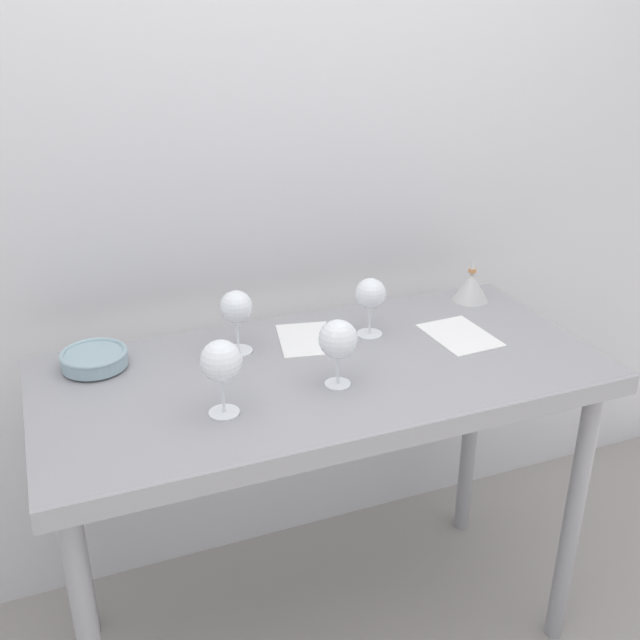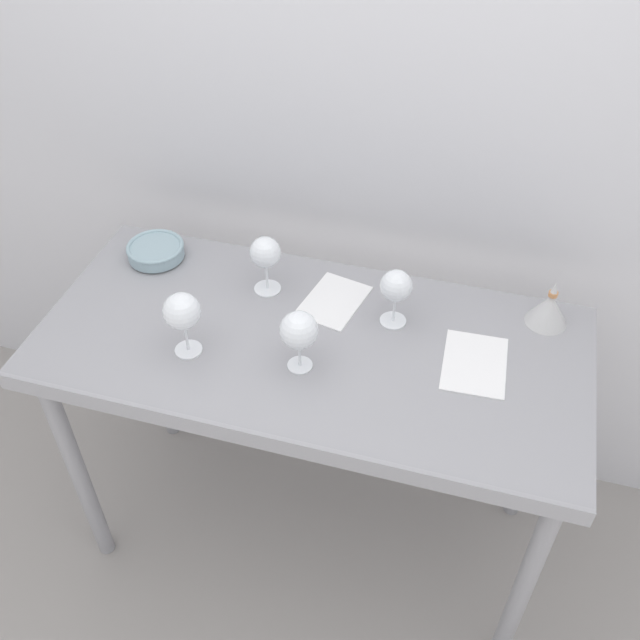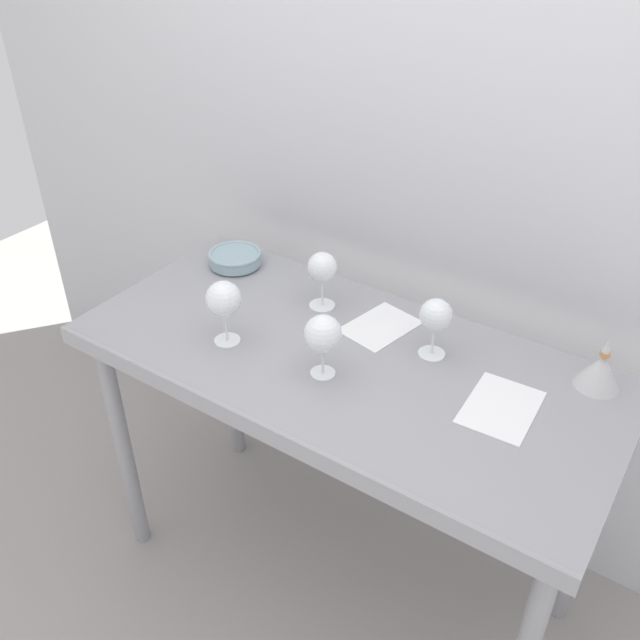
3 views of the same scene
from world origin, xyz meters
The scene contains 11 objects.
ground_plane centered at (0.00, 0.00, 0.00)m, with size 6.00×6.00×0.00m, color gray.
back_wall centered at (0.00, 0.49, 1.30)m, with size 3.80×0.04×2.60m, color silver.
steel_counter centered at (0.00, -0.01, 0.79)m, with size 1.40×0.65×0.90m.
wine_glass_far_left centered at (-0.17, 0.15, 1.02)m, with size 0.08×0.08×0.17m.
wine_glass_far_right centered at (0.19, 0.12, 1.02)m, with size 0.08×0.08×0.16m.
wine_glass_near_left centered at (-0.28, -0.13, 1.03)m, with size 0.09×0.09×0.18m.
wine_glass_near_center centered at (0.00, -0.10, 1.02)m, with size 0.09×0.09×0.17m.
tasting_sheet_upper centered at (0.41, 0.02, 0.90)m, with size 0.15×0.21×0.00m, color white.
tasting_sheet_lower centered at (0.02, 0.15, 0.90)m, with size 0.14×0.20×0.00m, color white.
tasting_bowl centered at (-0.53, 0.20, 0.93)m, with size 0.16×0.16×0.05m.
decanter_funnel centered at (0.57, 0.23, 0.95)m, with size 0.11×0.11×0.13m.
Camera 2 is at (0.38, -1.25, 2.17)m, focal length 40.01 mm.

